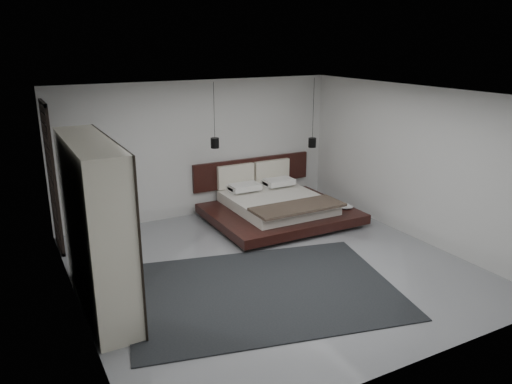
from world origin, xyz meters
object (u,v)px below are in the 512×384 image
lattice_screen (52,178)px  pendant_left (215,143)px  bed (276,206)px  rug (263,290)px  pendant_right (312,142)px  wardrobe (96,226)px

lattice_screen → pendant_left: (3.01, -0.10, 0.34)m
lattice_screen → bed: (4.16, -0.54, -1.01)m
bed → rug: (-1.74, -2.58, -0.28)m
pendant_left → rug: size_ratio=0.33×
lattice_screen → rug: size_ratio=0.67×
pendant_right → wardrobe: (-5.06, -2.30, -0.25)m
bed → rug: bearing=-124.0°
bed → pendant_right: 1.68m
wardrobe → pendant_left: bearing=39.8°
lattice_screen → pendant_right: bearing=-1.1°
bed → pendant_left: bearing=158.9°
pendant_left → wardrobe: bearing=-140.2°
pendant_right → rug: (-2.89, -3.02, -1.42)m
bed → pendant_right: pendant_right is taller
pendant_left → pendant_right: same height
pendant_right → pendant_left: bearing=-180.0°
rug → lattice_screen: bearing=127.8°
pendant_left → wardrobe: 3.62m
wardrobe → rug: (2.17, -0.72, -1.17)m
lattice_screen → pendant_left: size_ratio=2.05×
bed → pendant_left: pendant_left is taller
bed → wardrobe: (-3.91, -1.86, 0.89)m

